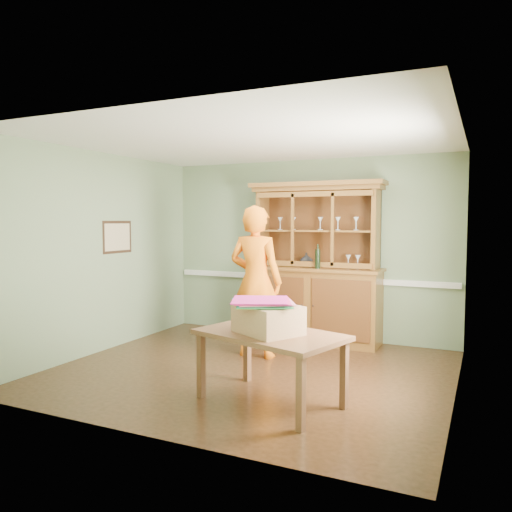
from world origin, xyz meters
The scene contains 14 objects.
floor centered at (0.00, 0.00, 0.00)m, with size 4.50×4.50×0.00m, color #4C2C18.
ceiling centered at (0.00, 0.00, 2.70)m, with size 4.50×4.50×0.00m, color white.
wall_back centered at (0.00, 2.00, 1.35)m, with size 4.50×4.50×0.00m, color gray.
wall_left centered at (-2.25, 0.00, 1.35)m, with size 4.00×4.00×0.00m, color gray.
wall_right centered at (2.25, 0.00, 1.35)m, with size 4.00×4.00×0.00m, color gray.
wall_front centered at (0.00, -2.00, 1.35)m, with size 4.50×4.50×0.00m, color gray.
chair_rail centered at (0.00, 1.98, 0.90)m, with size 4.41×0.05×0.08m, color white.
framed_map centered at (-2.23, 0.30, 1.55)m, with size 0.03×0.60×0.46m.
window_panel centered at (2.23, -0.30, 1.50)m, with size 0.03×0.96×1.36m.
china_hutch centered at (0.21, 1.73, 0.82)m, with size 1.99×0.66×2.34m.
dining_table centered at (0.62, -0.86, 0.61)m, with size 1.57×1.20×0.70m.
cardboard_box centered at (0.61, -0.90, 0.83)m, with size 0.59×0.47×0.27m, color tan.
kite_stack centered at (0.56, -0.92, 1.00)m, with size 0.71×0.71×0.05m.
person centered at (-0.23, 0.61, 0.99)m, with size 0.72×0.47×1.97m, color orange.
Camera 1 is at (2.50, -5.24, 1.77)m, focal length 35.00 mm.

